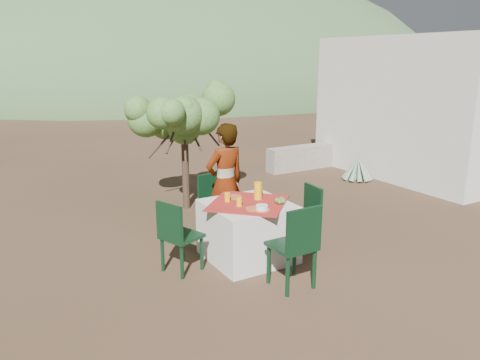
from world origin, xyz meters
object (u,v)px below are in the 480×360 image
Objects in this scene: chair_far at (215,202)px; agave at (358,169)px; person at (225,183)px; table at (248,231)px; chair_left at (177,234)px; shrub_tree at (186,122)px; juice_pitcher at (258,191)px; guesthouse at (433,106)px; chair_right at (306,214)px; chair_near at (297,243)px.

chair_far is 4.32m from agave.
table is at bearing 78.70° from person.
chair_left is (-0.97, 0.06, 0.13)m from table.
chair_far is at bearing -97.83° from shrub_tree.
juice_pitcher reaches higher than table.
chair_left is 0.22× the size of guesthouse.
guesthouse reaches higher than chair_left.
chair_right is at bearing -57.41° from chair_far.
chair_right is 0.82m from juice_pitcher.
chair_near is 1.43× the size of agave.
chair_right is at bearing -133.45° from chair_near.
agave is 3.05× the size of juice_pitcher.
chair_right is at bearing 129.61° from person.
chair_left is 7.43m from guesthouse.
chair_far is at bearing -90.15° from chair_near.
table is 5.68× the size of juice_pitcher.
agave is at bearing 29.07° from table.
chair_far is at bearing 101.04° from juice_pitcher.
chair_far is 1.37m from chair_right.
shrub_tree is 4.11m from agave.
agave is at bearing 10.21° from chair_far.
juice_pitcher is at bearing -160.97° from guesthouse.
juice_pitcher reaches higher than chair_left.
guesthouse is at bearing -2.90° from shrub_tree.
guesthouse is (7.08, 2.05, 0.99)m from chair_left.
chair_near is (0.03, -1.00, 0.18)m from table.
chair_left is 0.48× the size of shrub_tree.
chair_near is at bearing -96.90° from chair_far.
person is at bearing -88.06° from chair_far.
chair_far is 1.05× the size of chair_right.
table reaches higher than agave.
shrub_tree is at bearing -93.68° from chair_near.
shrub_tree reaches higher than agave.
chair_far is 1.98m from chair_near.
shrub_tree reaches higher than chair_far.
person is 0.67m from juice_pitcher.
chair_left is 1.87m from chair_right.
chair_left is 1.27m from person.
juice_pitcher is (1.16, 0.01, 0.37)m from chair_left.
shrub_tree is at bearing 177.10° from guesthouse.
chair_far is at bearing -87.64° from person.
chair_near is 1.27m from chair_right.
agave is (3.22, 2.36, -0.25)m from chair_right.
shrub_tree is 2.42m from juice_pitcher.
shrub_tree is at bearing 89.56° from juice_pitcher.
shrub_tree reaches higher than table.
chair_right is at bearing -74.52° from shrub_tree.
chair_near reaches higher than chair_far.
chair_left is at bearing -163.85° from guesthouse.
chair_far is 0.54× the size of person.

